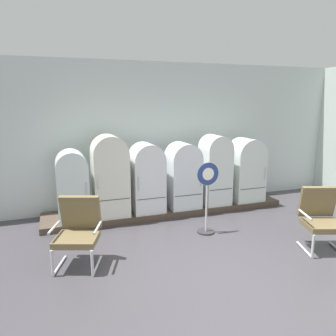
# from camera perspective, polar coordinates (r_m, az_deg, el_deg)

# --- Properties ---
(ground) EXTENTS (12.00, 10.00, 0.05)m
(ground) POSITION_cam_1_polar(r_m,az_deg,el_deg) (4.74, 12.56, -19.39)
(ground) COLOR #3E3B40
(back_wall) EXTENTS (11.76, 0.12, 3.23)m
(back_wall) POSITION_cam_1_polar(r_m,az_deg,el_deg) (7.45, -1.86, 5.82)
(back_wall) COLOR silver
(back_wall) RESTS_ON ground
(display_plinth) EXTENTS (5.20, 0.95, 0.12)m
(display_plinth) POSITION_cam_1_polar(r_m,az_deg,el_deg) (7.20, -0.24, -7.20)
(display_plinth) COLOR #483A2F
(display_plinth) RESTS_ON ground
(refrigerator_0) EXTENTS (0.58, 0.68, 1.35)m
(refrigerator_0) POSITION_cam_1_polar(r_m,az_deg,el_deg) (6.52, -16.44, -2.60)
(refrigerator_0) COLOR white
(refrigerator_0) RESTS_ON display_plinth
(refrigerator_1) EXTENTS (0.68, 0.67, 1.62)m
(refrigerator_1) POSITION_cam_1_polar(r_m,az_deg,el_deg) (6.55, -10.15, -0.93)
(refrigerator_1) COLOR silver
(refrigerator_1) RESTS_ON display_plinth
(refrigerator_2) EXTENTS (0.64, 0.69, 1.43)m
(refrigerator_2) POSITION_cam_1_polar(r_m,az_deg,el_deg) (6.74, -3.75, -1.34)
(refrigerator_2) COLOR white
(refrigerator_2) RESTS_ON display_plinth
(refrigerator_3) EXTENTS (0.66, 0.66, 1.40)m
(refrigerator_3) POSITION_cam_1_polar(r_m,az_deg,el_deg) (6.99, 2.65, -0.98)
(refrigerator_3) COLOR white
(refrigerator_3) RESTS_ON display_plinth
(refrigerator_4) EXTENTS (0.59, 0.63, 1.54)m
(refrigerator_4) POSITION_cam_1_polar(r_m,az_deg,el_deg) (7.26, 8.27, 0.07)
(refrigerator_4) COLOR silver
(refrigerator_4) RESTS_ON display_plinth
(refrigerator_5) EXTENTS (0.71, 0.66, 1.44)m
(refrigerator_5) POSITION_cam_1_polar(r_m,az_deg,el_deg) (7.69, 13.52, -0.00)
(refrigerator_5) COLOR silver
(refrigerator_5) RESTS_ON display_plinth
(armchair_left) EXTENTS (0.79, 0.81, 1.02)m
(armchair_left) POSITION_cam_1_polar(r_m,az_deg,el_deg) (5.04, -15.48, -10.26)
(armchair_left) COLOR silver
(armchair_left) RESTS_ON ground
(armchair_right) EXTENTS (0.79, 0.81, 1.02)m
(armchair_right) POSITION_cam_1_polar(r_m,az_deg,el_deg) (5.92, 25.29, -7.67)
(armchair_right) COLOR silver
(armchair_right) RESTS_ON ground
(sign_stand) EXTENTS (0.41, 0.32, 1.33)m
(sign_stand) POSITION_cam_1_polar(r_m,az_deg,el_deg) (5.98, 6.83, -5.85)
(sign_stand) COLOR #2D2D30
(sign_stand) RESTS_ON ground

